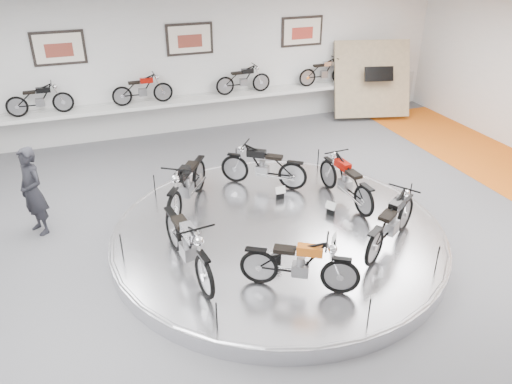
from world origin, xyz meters
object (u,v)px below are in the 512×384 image
object	(u,v)px
bike_a	(346,180)
bike_b	(263,166)
bike_e	(299,263)
visitor	(33,191)
display_platform	(278,235)
bike_c	(187,184)
shelf	(195,100)
bike_d	(187,243)
bike_f	(392,222)

from	to	relation	value
bike_a	bike_b	bearing A→B (deg)	43.00
bike_e	visitor	size ratio (longest dim) A/B	0.90
display_platform	visitor	distance (m)	4.87
bike_b	bike_c	distance (m)	1.87
display_platform	shelf	distance (m)	6.46
shelf	bike_e	distance (m)	8.20
display_platform	bike_e	bearing A→B (deg)	-102.30
shelf	bike_e	bearing A→B (deg)	-92.73
bike_c	bike_d	distance (m)	2.20
display_platform	bike_f	bearing A→B (deg)	-37.11
display_platform	bike_d	size ratio (longest dim) A/B	3.44
display_platform	visitor	size ratio (longest dim) A/B	3.52
bike_c	bike_f	size ratio (longest dim) A/B	1.07
shelf	visitor	xyz separation A→B (m)	(-4.37, -4.38, -0.09)
bike_f	bike_c	bearing A→B (deg)	105.64
display_platform	bike_f	distance (m)	2.19
bike_d	bike_e	size ratio (longest dim) A/B	1.14
shelf	bike_a	bearing A→B (deg)	-73.42
display_platform	bike_f	size ratio (longest dim) A/B	3.65
bike_b	bike_e	world-z (taller)	bike_b
bike_f	bike_b	bearing A→B (deg)	79.10
bike_b	bike_f	xyz separation A→B (m)	(1.28, -3.07, 0.02)
bike_a	visitor	bearing A→B (deg)	72.46
shelf	bike_b	bearing A→B (deg)	-85.22
bike_b	bike_e	size ratio (longest dim) A/B	1.03
bike_a	bike_e	distance (m)	3.16
shelf	bike_d	distance (m)	7.38
display_platform	bike_a	distance (m)	1.94
visitor	bike_a	bearing A→B (deg)	45.19
bike_c	bike_f	xyz separation A→B (m)	(3.10, -2.68, -0.04)
bike_c	bike_d	bearing A→B (deg)	19.93
display_platform	bike_b	xyz separation A→B (m)	(0.38, 1.81, 0.65)
display_platform	bike_f	world-z (taller)	bike_f
bike_b	bike_e	bearing A→B (deg)	114.66
display_platform	bike_d	bearing A→B (deg)	-159.58
bike_a	visitor	xyz separation A→B (m)	(-6.12, 1.49, 0.11)
display_platform	bike_a	world-z (taller)	bike_a
bike_b	bike_f	bearing A→B (deg)	149.42
shelf	bike_c	size ratio (longest dim) A/B	5.86
bike_c	bike_a	bearing A→B (deg)	107.44
display_platform	shelf	bearing A→B (deg)	90.00
bike_a	bike_d	xyz separation A→B (m)	(-3.68, -1.26, 0.05)
display_platform	bike_d	world-z (taller)	bike_d
bike_c	display_platform	bearing A→B (deg)	78.35
bike_b	visitor	xyz separation A→B (m)	(-4.75, 0.21, 0.11)
bike_a	bike_c	world-z (taller)	bike_c
bike_f	visitor	bearing A→B (deg)	117.93
bike_d	display_platform	bearing A→B (deg)	103.37
bike_c	bike_e	xyz separation A→B (m)	(1.05, -3.21, -0.07)
bike_c	shelf	bearing A→B (deg)	-163.16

